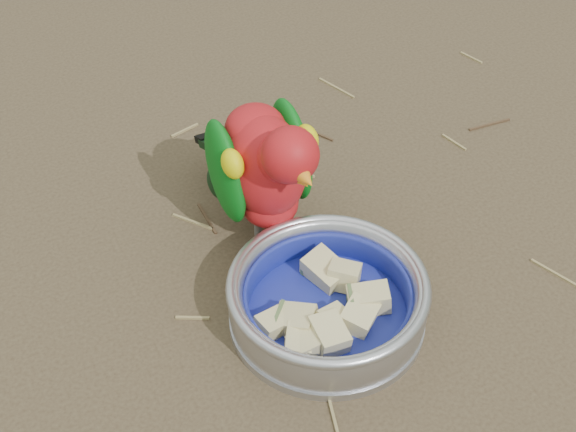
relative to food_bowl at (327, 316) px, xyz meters
name	(u,v)px	position (x,y,z in m)	size (l,w,h in m)	color
ground	(351,340)	(0.01, -0.04, -0.01)	(60.00, 60.00, 0.00)	#4A3C29
food_bowl	(327,316)	(0.00, 0.00, 0.00)	(0.21, 0.21, 0.02)	#B2B2BA
bowl_wall	(328,298)	(0.00, 0.00, 0.03)	(0.21, 0.21, 0.04)	#B2B2BA
fruit_wedges	(328,302)	(0.00, 0.00, 0.02)	(0.13, 0.13, 0.03)	beige
lory_parrot	(265,177)	(-0.01, 0.15, 0.09)	(0.11, 0.24, 0.19)	#AC1418
ground_debris	(348,297)	(0.04, 0.02, -0.01)	(0.90, 0.80, 0.01)	#917E4E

